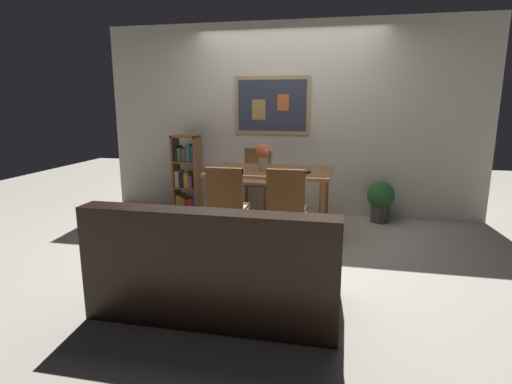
% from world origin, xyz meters
% --- Properties ---
extents(ground_plane, '(12.00, 12.00, 0.00)m').
position_xyz_m(ground_plane, '(0.00, 0.00, 0.00)').
color(ground_plane, beige).
extents(wall_back_with_painting, '(5.20, 0.14, 2.60)m').
position_xyz_m(wall_back_with_painting, '(-0.00, 1.33, 1.30)').
color(wall_back_with_painting, silver).
rests_on(wall_back_with_painting, ground_plane).
extents(dining_table, '(1.44, 0.93, 0.76)m').
position_xyz_m(dining_table, '(-0.08, 0.39, 0.66)').
color(dining_table, brown).
rests_on(dining_table, ground_plane).
extents(dining_chair_far_left, '(0.40, 0.41, 0.91)m').
position_xyz_m(dining_chair_far_left, '(-0.43, 1.19, 0.54)').
color(dining_chair_far_left, brown).
rests_on(dining_chair_far_left, ground_plane).
extents(dining_chair_near_right, '(0.40, 0.41, 0.91)m').
position_xyz_m(dining_chair_near_right, '(0.22, -0.38, 0.54)').
color(dining_chair_near_right, brown).
rests_on(dining_chair_near_right, ground_plane).
extents(dining_chair_near_left, '(0.40, 0.41, 0.91)m').
position_xyz_m(dining_chair_near_left, '(-0.39, -0.41, 0.54)').
color(dining_chair_near_left, brown).
rests_on(dining_chair_near_left, ground_plane).
extents(leather_couch, '(1.80, 0.84, 0.84)m').
position_xyz_m(leather_couch, '(-0.12, -1.62, 0.31)').
color(leather_couch, black).
rests_on(leather_couch, ground_plane).
extents(bookshelf, '(0.36, 0.28, 1.10)m').
position_xyz_m(bookshelf, '(-1.39, 1.00, 0.51)').
color(bookshelf, brown).
rests_on(bookshelf, ground_plane).
extents(potted_ivy, '(0.35, 0.35, 0.58)m').
position_xyz_m(potted_ivy, '(1.25, 1.08, 0.31)').
color(potted_ivy, '#4C4742').
rests_on(potted_ivy, ground_plane).
extents(flower_vase, '(0.19, 0.20, 0.31)m').
position_xyz_m(flower_vase, '(-0.17, 0.36, 0.95)').
color(flower_vase, beige).
rests_on(flower_vase, dining_table).
extents(tv_remote, '(0.13, 0.15, 0.02)m').
position_xyz_m(tv_remote, '(0.34, 0.21, 0.77)').
color(tv_remote, black).
rests_on(tv_remote, dining_table).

